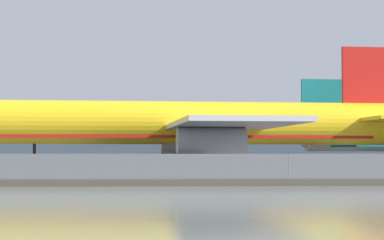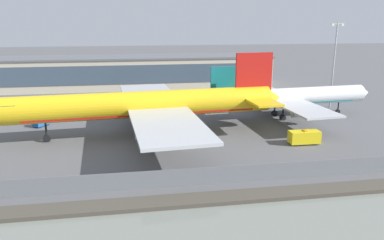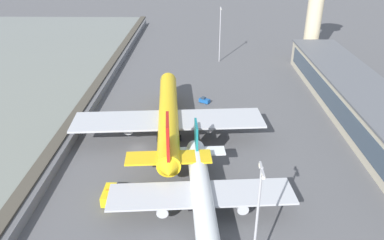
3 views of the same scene
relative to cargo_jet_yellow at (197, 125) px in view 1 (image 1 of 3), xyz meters
name	(u,v)px [view 1 (image 1 of 3)]	position (x,y,z in m)	size (l,w,h in m)	color
ground_plane	(261,177)	(6.11, -6.82, -5.62)	(500.00, 500.00, 0.00)	#565659
shoreline_seawall	(300,182)	(6.11, -27.32, -5.37)	(320.00, 3.00, 0.50)	#474238
perimeter_fence	(289,168)	(6.11, -22.82, -4.44)	(280.00, 0.10, 2.37)	slate
cargo_jet_yellow	(197,125)	(0.00, 0.00, 0.00)	(54.11, 46.96, 14.74)	yellow
baggage_tug	(21,167)	(-20.98, 9.24, -4.82)	(3.04, 3.56, 1.80)	#19519E
terminal_building	(126,141)	(-9.92, 51.66, -0.80)	(101.89, 15.93, 9.63)	#BCB299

